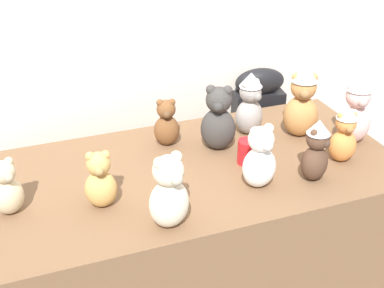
% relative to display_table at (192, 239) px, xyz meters
% --- Properties ---
extents(wall_back, '(7.00, 0.08, 2.60)m').
position_rel_display_table_xyz_m(wall_back, '(0.00, 0.69, 0.91)').
color(wall_back, silver).
rests_on(wall_back, ground_plane).
extents(display_table, '(1.81, 0.89, 0.78)m').
position_rel_display_table_xyz_m(display_table, '(0.00, 0.00, 0.00)').
color(display_table, brown).
rests_on(display_table, ground_plane).
extents(instrument_case, '(0.29, 0.15, 0.95)m').
position_rel_display_table_xyz_m(instrument_case, '(0.61, 0.57, 0.09)').
color(instrument_case, black).
rests_on(instrument_case, ground_plane).
extents(teddy_bear_blush, '(0.17, 0.15, 0.34)m').
position_rel_display_table_xyz_m(teddy_bear_blush, '(0.79, -0.03, 0.55)').
color(teddy_bear_blush, beige).
rests_on(teddy_bear_blush, display_table).
extents(teddy_bear_honey, '(0.14, 0.12, 0.24)m').
position_rel_display_table_xyz_m(teddy_bear_honey, '(-0.42, -0.13, 0.50)').
color(teddy_bear_honey, tan).
rests_on(teddy_bear_honey, display_table).
extents(teddy_bear_cream, '(0.18, 0.17, 0.30)m').
position_rel_display_table_xyz_m(teddy_bear_cream, '(-0.21, -0.34, 0.53)').
color(teddy_bear_cream, beige).
rests_on(teddy_bear_cream, display_table).
extents(teddy_bear_snow, '(0.15, 0.14, 0.27)m').
position_rel_display_table_xyz_m(teddy_bear_snow, '(0.21, -0.22, 0.52)').
color(teddy_bear_snow, white).
rests_on(teddy_bear_snow, display_table).
extents(teddy_bear_chestnut, '(0.14, 0.12, 0.23)m').
position_rel_display_table_xyz_m(teddy_bear_chestnut, '(-0.04, 0.24, 0.49)').
color(teddy_bear_chestnut, brown).
rests_on(teddy_bear_chestnut, display_table).
extents(teddy_bear_sand, '(0.15, 0.14, 0.23)m').
position_rel_display_table_xyz_m(teddy_bear_sand, '(-0.75, -0.06, 0.49)').
color(teddy_bear_sand, '#CCB78E').
rests_on(teddy_bear_sand, display_table).
extents(teddy_bear_ginger, '(0.13, 0.12, 0.26)m').
position_rel_display_table_xyz_m(teddy_bear_ginger, '(0.64, -0.16, 0.52)').
color(teddy_bear_ginger, '#D17F3D').
rests_on(teddy_bear_ginger, display_table).
extents(teddy_bear_ash, '(0.17, 0.16, 0.31)m').
position_rel_display_table_xyz_m(teddy_bear_ash, '(0.37, 0.22, 0.54)').
color(teddy_bear_ash, gray).
rests_on(teddy_bear_ash, display_table).
extents(teddy_bear_cocoa, '(0.16, 0.15, 0.27)m').
position_rel_display_table_xyz_m(teddy_bear_cocoa, '(0.44, -0.25, 0.52)').
color(teddy_bear_cocoa, '#4C3323').
rests_on(teddy_bear_cocoa, display_table).
extents(teddy_bear_caramel, '(0.20, 0.19, 0.36)m').
position_rel_display_table_xyz_m(teddy_bear_caramel, '(0.59, 0.11, 0.56)').
color(teddy_bear_caramel, '#B27A42').
rests_on(teddy_bear_caramel, display_table).
extents(teddy_bear_charcoal, '(0.20, 0.19, 0.31)m').
position_rel_display_table_xyz_m(teddy_bear_charcoal, '(0.17, 0.13, 0.53)').
color(teddy_bear_charcoal, '#383533').
rests_on(teddy_bear_charcoal, display_table).
extents(party_cup_red, '(0.08, 0.08, 0.11)m').
position_rel_display_table_xyz_m(party_cup_red, '(0.24, -0.04, 0.44)').
color(party_cup_red, red).
rests_on(party_cup_red, display_table).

